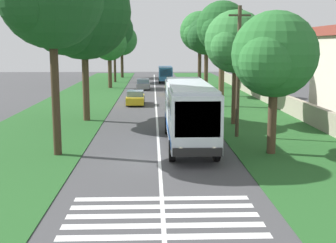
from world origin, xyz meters
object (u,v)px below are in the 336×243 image
(roadside_tree_right_1, at_px, (234,43))
(roadside_tree_left_2, at_px, (114,31))
(roadside_tree_left_4, at_px, (120,41))
(utility_pole, at_px, (238,70))
(trailing_car_1, at_px, (172,89))
(roadside_tree_right_4, at_px, (221,29))
(roadside_tree_left_0, at_px, (81,15))
(coach_bus, at_px, (188,110))
(trailing_car_0, at_px, (135,98))
(trailing_car_2, at_px, (143,84))
(trailing_minibus_0, at_px, (165,73))
(roadside_tree_left_1, at_px, (108,44))
(roadside_tree_right_0, at_px, (205,37))
(roadside_tree_right_3, at_px, (199,33))
(roadside_tree_right_2, at_px, (272,57))

(roadside_tree_right_1, bearing_deg, roadside_tree_left_2, 16.95)
(roadside_tree_left_4, relative_size, utility_pole, 1.16)
(trailing_car_1, xyz_separation_m, roadside_tree_right_1, (-21.58, -3.64, 5.42))
(roadside_tree_right_4, bearing_deg, utility_pole, 175.74)
(roadside_tree_right_1, height_order, roadside_tree_right_4, roadside_tree_right_4)
(roadside_tree_left_0, height_order, roadside_tree_right_1, roadside_tree_left_0)
(coach_bus, distance_m, trailing_car_1, 28.68)
(trailing_car_1, height_order, roadside_tree_right_1, roadside_tree_right_1)
(roadside_tree_left_4, relative_size, roadside_tree_right_1, 1.14)
(trailing_car_0, height_order, trailing_car_2, same)
(trailing_minibus_0, relative_size, roadside_tree_left_1, 0.70)
(trailing_car_2, distance_m, utility_pole, 33.80)
(coach_bus, xyz_separation_m, utility_pole, (2.15, -3.34, 2.21))
(roadside_tree_left_0, bearing_deg, trailing_car_2, -9.27)
(utility_pole, bearing_deg, trailing_car_0, 23.38)
(trailing_car_0, relative_size, trailing_car_1, 1.00)
(trailing_car_2, height_order, utility_pole, utility_pole)
(roadside_tree_right_4, relative_size, utility_pole, 1.21)
(trailing_car_0, xyz_separation_m, trailing_car_2, (16.23, -0.47, 0.00))
(trailing_minibus_0, bearing_deg, coach_bus, -179.93)
(trailing_car_0, relative_size, roadside_tree_left_4, 0.44)
(utility_pole, bearing_deg, roadside_tree_right_1, -6.81)
(coach_bus, height_order, roadside_tree_left_2, roadside_tree_left_2)
(trailing_minibus_0, height_order, roadside_tree_right_0, roadside_tree_right_0)
(roadside_tree_right_1, bearing_deg, roadside_tree_left_1, 22.21)
(trailing_car_1, distance_m, roadside_tree_right_4, 13.93)
(trailing_car_1, bearing_deg, trailing_car_2, 29.83)
(roadside_tree_left_0, xyz_separation_m, roadside_tree_right_0, (17.37, -11.64, -1.32))
(roadside_tree_right_1, bearing_deg, trailing_car_0, 33.50)
(trailing_car_0, distance_m, roadside_tree_right_1, 15.14)
(roadside_tree_right_0, bearing_deg, trailing_car_1, 60.05)
(roadside_tree_right_3, relative_size, utility_pole, 1.27)
(trailing_car_0, distance_m, roadside_tree_left_0, 12.84)
(roadside_tree_left_0, xyz_separation_m, roadside_tree_left_2, (38.00, 0.65, 0.06))
(trailing_car_1, distance_m, roadside_tree_right_3, 12.12)
(roadside_tree_right_0, bearing_deg, coach_bus, 171.42)
(trailing_car_0, bearing_deg, roadside_tree_right_1, -146.50)
(trailing_car_1, xyz_separation_m, roadside_tree_right_4, (-11.41, -4.18, 6.81))
(trailing_car_1, xyz_separation_m, roadside_tree_left_1, (8.18, 8.51, 5.41))
(trailing_car_0, relative_size, trailing_car_2, 1.00)
(trailing_minibus_0, distance_m, utility_pole, 44.43)
(trailing_minibus_0, relative_size, roadside_tree_left_2, 0.53)
(roadside_tree_left_2, bearing_deg, roadside_tree_right_0, -149.22)
(trailing_car_0, distance_m, utility_pole, 18.55)
(roadside_tree_left_4, bearing_deg, roadside_tree_right_2, -168.45)
(roadside_tree_left_1, distance_m, roadside_tree_left_2, 10.54)
(trailing_car_2, xyz_separation_m, roadside_tree_left_0, (-25.93, 4.24, 7.52))
(coach_bus, bearing_deg, roadside_tree_left_0, 39.91)
(trailing_car_0, distance_m, roadside_tree_left_1, 19.27)
(roadside_tree_left_4, bearing_deg, coach_bus, -172.12)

